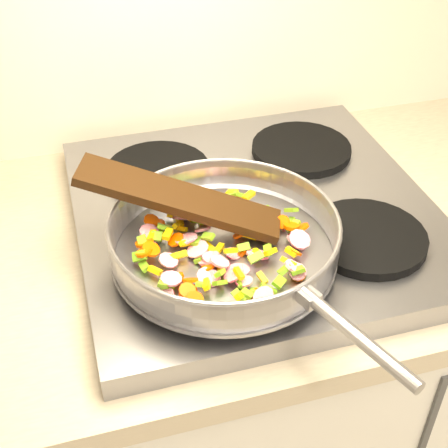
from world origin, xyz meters
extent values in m
cube|color=#939399|center=(-0.70, 1.67, 0.92)|extent=(0.60, 0.60, 0.04)
cylinder|color=black|center=(-0.84, 1.52, 0.95)|extent=(0.19, 0.19, 0.02)
cylinder|color=black|center=(-0.56, 1.52, 0.95)|extent=(0.19, 0.19, 0.02)
cylinder|color=black|center=(-0.84, 1.81, 0.95)|extent=(0.19, 0.19, 0.02)
cylinder|color=black|center=(-0.56, 1.81, 0.95)|extent=(0.19, 0.19, 0.02)
cylinder|color=#9E9EA5|center=(-0.79, 1.54, 0.96)|extent=(0.34, 0.34, 0.01)
torus|color=#9E9EA5|center=(-0.79, 1.54, 0.99)|extent=(0.39, 0.39, 0.06)
torus|color=#9E9EA5|center=(-0.79, 1.54, 1.02)|extent=(0.34, 0.34, 0.01)
cylinder|color=#9E9EA5|center=(-0.70, 1.29, 1.01)|extent=(0.08, 0.18, 0.02)
cube|color=#9E9EA5|center=(-0.73, 1.37, 1.01)|extent=(0.03, 0.04, 0.02)
cube|color=yellow|center=(-0.78, 1.66, 0.98)|extent=(0.02, 0.02, 0.02)
cylinder|color=#F14E00|center=(-0.87, 1.49, 0.97)|extent=(0.03, 0.03, 0.02)
cube|color=yellow|center=(-0.81, 1.50, 0.97)|extent=(0.01, 0.02, 0.02)
cube|color=#6BA31B|center=(-0.91, 1.57, 0.98)|extent=(0.02, 0.02, 0.02)
cylinder|color=red|center=(-0.89, 1.59, 0.98)|extent=(0.04, 0.04, 0.01)
cube|color=#6BA31B|center=(-0.79, 1.46, 0.97)|extent=(0.01, 0.02, 0.01)
cylinder|color=#F14E00|center=(-0.86, 1.43, 0.98)|extent=(0.04, 0.03, 0.03)
cylinder|color=red|center=(-0.78, 1.53, 0.97)|extent=(0.03, 0.03, 0.01)
cylinder|color=#F14E00|center=(-0.82, 1.50, 0.97)|extent=(0.03, 0.03, 0.02)
cube|color=#6BA31B|center=(-0.79, 1.43, 0.98)|extent=(0.02, 0.02, 0.01)
cylinder|color=#F14E00|center=(-0.80, 1.62, 0.97)|extent=(0.04, 0.04, 0.02)
cylinder|color=#F14E00|center=(-0.73, 1.64, 0.97)|extent=(0.03, 0.03, 0.01)
cylinder|color=red|center=(-0.83, 1.48, 0.97)|extent=(0.03, 0.02, 0.03)
cube|color=yellow|center=(-0.72, 1.47, 0.98)|extent=(0.02, 0.03, 0.01)
cube|color=#6BA31B|center=(-0.76, 1.52, 0.98)|extent=(0.02, 0.01, 0.01)
cylinder|color=red|center=(-0.68, 1.52, 0.97)|extent=(0.04, 0.05, 0.03)
cube|color=yellow|center=(-0.84, 1.60, 0.97)|extent=(0.02, 0.02, 0.01)
cube|color=yellow|center=(-0.71, 1.58, 0.97)|extent=(0.02, 0.03, 0.02)
cube|color=yellow|center=(-0.90, 1.51, 0.98)|extent=(0.02, 0.02, 0.01)
cylinder|color=red|center=(-0.77, 1.41, 0.98)|extent=(0.04, 0.04, 0.02)
cube|color=#6BA31B|center=(-0.89, 1.48, 0.97)|extent=(0.03, 0.02, 0.02)
cylinder|color=red|center=(-0.71, 1.45, 0.98)|extent=(0.04, 0.03, 0.02)
cube|color=yellow|center=(-0.82, 1.63, 0.97)|extent=(0.02, 0.02, 0.01)
cylinder|color=red|center=(-0.83, 1.48, 0.97)|extent=(0.03, 0.03, 0.02)
cylinder|color=red|center=(-0.84, 1.62, 0.97)|extent=(0.04, 0.04, 0.03)
cylinder|color=red|center=(-0.82, 1.52, 0.97)|extent=(0.05, 0.04, 0.02)
cube|color=#6BA31B|center=(-0.85, 1.64, 0.98)|extent=(0.02, 0.03, 0.01)
cube|color=#6BA31B|center=(-0.82, 1.46, 0.98)|extent=(0.02, 0.02, 0.02)
cube|color=yellow|center=(-0.84, 1.62, 0.97)|extent=(0.01, 0.02, 0.01)
cube|color=yellow|center=(-0.70, 1.49, 0.98)|extent=(0.02, 0.02, 0.01)
cube|color=#6BA31B|center=(-0.83, 1.62, 0.98)|extent=(0.03, 0.02, 0.01)
cube|color=yellow|center=(-0.78, 1.41, 0.97)|extent=(0.02, 0.02, 0.01)
cube|color=yellow|center=(-0.75, 1.64, 0.97)|extent=(0.02, 0.02, 0.02)
cube|color=#6BA31B|center=(-0.88, 1.60, 0.97)|extent=(0.02, 0.03, 0.02)
cylinder|color=#F14E00|center=(-0.90, 1.57, 0.98)|extent=(0.04, 0.04, 0.01)
cube|color=yellow|center=(-0.80, 1.62, 0.97)|extent=(0.02, 0.03, 0.02)
cylinder|color=red|center=(-0.81, 1.58, 0.98)|extent=(0.04, 0.03, 0.02)
cube|color=yellow|center=(-0.86, 1.53, 0.97)|extent=(0.03, 0.01, 0.02)
cube|color=yellow|center=(-0.75, 1.51, 0.97)|extent=(0.01, 0.02, 0.01)
cylinder|color=#F14E00|center=(-0.72, 1.58, 0.97)|extent=(0.03, 0.03, 0.01)
cylinder|color=#F14E00|center=(-0.88, 1.62, 0.98)|extent=(0.03, 0.03, 0.02)
cylinder|color=red|center=(-0.89, 1.47, 0.97)|extent=(0.03, 0.03, 0.02)
cube|color=#6BA31B|center=(-0.92, 1.54, 0.98)|extent=(0.02, 0.02, 0.02)
cylinder|color=red|center=(-0.74, 1.61, 0.96)|extent=(0.03, 0.04, 0.02)
cube|color=yellow|center=(-0.82, 1.63, 0.97)|extent=(0.02, 0.02, 0.01)
cube|color=#6BA31B|center=(-0.75, 1.61, 0.97)|extent=(0.02, 0.01, 0.01)
cylinder|color=#F14E00|center=(-0.71, 1.45, 0.97)|extent=(0.03, 0.03, 0.01)
cylinder|color=red|center=(-0.80, 1.63, 0.97)|extent=(0.03, 0.03, 0.01)
cylinder|color=#F14E00|center=(-0.88, 1.62, 0.97)|extent=(0.03, 0.03, 0.01)
cylinder|color=#F14E00|center=(-0.69, 1.55, 0.98)|extent=(0.03, 0.03, 0.02)
cylinder|color=#F14E00|center=(-0.85, 1.59, 0.97)|extent=(0.03, 0.02, 0.02)
cube|color=yellow|center=(-0.75, 1.55, 0.98)|extent=(0.03, 0.02, 0.01)
cube|color=#6BA31B|center=(-0.88, 1.58, 0.98)|extent=(0.02, 0.02, 0.01)
cube|color=yellow|center=(-0.79, 1.51, 0.98)|extent=(0.02, 0.02, 0.02)
cube|color=#6BA31B|center=(-0.73, 1.46, 0.98)|extent=(0.02, 0.02, 0.02)
cube|color=yellow|center=(-0.80, 1.54, 0.97)|extent=(0.02, 0.02, 0.01)
cube|color=#6BA31B|center=(-0.75, 1.64, 0.99)|extent=(0.03, 0.02, 0.02)
cube|color=#6BA31B|center=(-0.91, 1.53, 0.97)|extent=(0.02, 0.02, 0.01)
cube|color=#6BA31B|center=(-0.89, 1.48, 0.98)|extent=(0.02, 0.03, 0.01)
cube|color=yellow|center=(-0.73, 1.49, 0.98)|extent=(0.02, 0.02, 0.02)
cylinder|color=#F14E00|center=(-0.70, 1.58, 0.98)|extent=(0.04, 0.04, 0.01)
cube|color=yellow|center=(-0.87, 1.57, 0.99)|extent=(0.02, 0.02, 0.01)
cube|color=#6BA31B|center=(-0.88, 1.60, 0.97)|extent=(0.02, 0.02, 0.02)
cylinder|color=#F14E00|center=(-0.78, 1.43, 0.97)|extent=(0.02, 0.03, 0.02)
cylinder|color=#F14E00|center=(-0.86, 1.47, 0.98)|extent=(0.03, 0.03, 0.02)
cube|color=yellow|center=(-0.84, 1.46, 0.98)|extent=(0.02, 0.03, 0.02)
cube|color=#6BA31B|center=(-0.76, 1.49, 0.99)|extent=(0.02, 0.02, 0.01)
cylinder|color=red|center=(-0.68, 1.57, 0.96)|extent=(0.04, 0.04, 0.03)
cube|color=#6BA31B|center=(-0.87, 1.59, 0.99)|extent=(0.03, 0.02, 0.02)
cube|color=#6BA31B|center=(-0.74, 1.44, 0.98)|extent=(0.02, 0.02, 0.01)
cube|color=yellow|center=(-0.89, 1.58, 0.98)|extent=(0.02, 0.02, 0.01)
cube|color=yellow|center=(-0.71, 1.57, 0.98)|extent=(0.02, 0.02, 0.01)
cube|color=#6BA31B|center=(-0.71, 1.45, 0.98)|extent=(0.02, 0.01, 0.01)
cylinder|color=#F14E00|center=(-0.77, 1.53, 0.97)|extent=(0.02, 0.03, 0.02)
cylinder|color=red|center=(-0.68, 1.57, 0.97)|extent=(0.03, 0.03, 0.01)
cube|color=yellow|center=(-0.80, 1.64, 0.97)|extent=(0.03, 0.01, 0.02)
cube|color=#6BA31B|center=(-0.70, 1.46, 0.97)|extent=(0.03, 0.03, 0.02)
cube|color=#6BA31B|center=(-0.80, 1.66, 0.97)|extent=(0.03, 0.02, 0.02)
cylinder|color=#F14E00|center=(-0.90, 1.55, 0.99)|extent=(0.03, 0.03, 0.02)
cylinder|color=#F14E00|center=(-0.76, 1.56, 0.97)|extent=(0.03, 0.03, 0.02)
cylinder|color=red|center=(-0.77, 1.65, 0.98)|extent=(0.05, 0.05, 0.02)
cube|color=#6BA31B|center=(-0.68, 1.55, 0.98)|extent=(0.03, 0.03, 0.02)
cube|color=yellow|center=(-0.75, 1.65, 0.99)|extent=(0.02, 0.02, 0.01)
cylinder|color=#F14E00|center=(-0.66, 1.55, 0.97)|extent=(0.03, 0.03, 0.02)
cylinder|color=red|center=(-0.78, 1.48, 0.97)|extent=(0.05, 0.05, 0.01)
cube|color=#6BA31B|center=(-0.82, 1.47, 0.98)|extent=(0.02, 0.02, 0.02)
cube|color=yellow|center=(-0.76, 1.41, 0.97)|extent=(0.01, 0.03, 0.02)
cylinder|color=red|center=(-0.71, 1.46, 0.98)|extent=(0.03, 0.03, 0.02)
cylinder|color=red|center=(-0.89, 1.59, 0.97)|extent=(0.04, 0.04, 0.02)
cube|color=#6BA31B|center=(-0.74, 1.64, 0.99)|extent=(0.02, 0.02, 0.01)
cube|color=yellow|center=(-0.85, 1.63, 0.98)|extent=(0.02, 0.02, 0.02)
cube|color=#6BA31B|center=(-0.80, 1.43, 0.98)|extent=(0.02, 0.02, 0.02)
cylinder|color=#F14E00|center=(-0.74, 1.62, 0.97)|extent=(0.02, 0.02, 0.01)
cube|color=yellow|center=(-0.79, 1.46, 0.98)|extent=(0.01, 0.02, 0.01)
cube|color=yellow|center=(-0.76, 1.46, 0.97)|extent=(0.01, 0.02, 0.01)
cube|color=yellow|center=(-0.84, 1.65, 0.98)|extent=(0.02, 0.01, 0.01)
cube|color=#6BA31B|center=(-0.81, 1.60, 0.98)|extent=(0.02, 0.02, 0.02)
cylinder|color=red|center=(-0.84, 1.56, 0.98)|extent=(0.04, 0.04, 0.02)
cube|color=#6BA31B|center=(-0.67, 1.57, 0.97)|extent=(0.02, 0.02, 0.01)
cube|color=yellow|center=(-0.80, 1.43, 0.98)|extent=(0.02, 0.03, 0.02)
cube|color=yellow|center=(-0.74, 1.60, 0.99)|extent=(0.02, 0.02, 0.02)
cylinder|color=red|center=(-0.84, 1.57, 0.97)|extent=(0.03, 0.03, 0.01)
cylinder|color=red|center=(-0.83, 1.54, 0.97)|extent=(0.04, 0.05, 0.02)
cylinder|color=#F14E00|center=(-0.86, 1.57, 0.97)|extent=(0.03, 0.03, 0.02)
cylinder|color=red|center=(-0.78, 1.46, 0.97)|extent=(0.03, 0.03, 0.01)
cube|color=#6BA31B|center=(-0.83, 1.43, 0.97)|extent=(0.02, 0.02, 0.02)
cube|color=#6BA31B|center=(-0.70, 1.59, 0.98)|extent=(0.02, 0.02, 0.01)
cube|color=yellow|center=(-0.70, 1.59, 0.97)|extent=(0.02, 0.01, 0.02)
cube|color=yellow|center=(-0.85, 1.60, 0.98)|extent=(0.02, 0.02, 0.02)
cylinder|color=red|center=(-0.81, 1.49, 0.98)|extent=(0.04, 0.04, 0.02)
cylinder|color=red|center=(-0.88, 1.48, 0.98)|extent=(0.03, 0.03, 0.01)
cylinder|color=#F14E00|center=(-0.70, 1.49, 0.98)|extent=(0.02, 0.02, 0.02)
cube|color=yellow|center=(-0.79, 1.42, 0.97)|extent=(0.02, 0.03, 0.02)
cylinder|color=#F14E00|center=(-0.91, 1.54, 0.98)|extent=(0.03, 0.03, 0.02)
cylinder|color=red|center=(-0.68, 1.51, 0.98)|extent=(0.04, 0.04, 0.02)
cube|color=#6BA31B|center=(-0.89, 1.48, 0.97)|extent=(0.02, 0.02, 0.01)
cube|color=#6BA31B|center=(-0.67, 1.58, 0.98)|extent=(0.02, 0.02, 0.02)
cylinder|color=#F14E00|center=(-0.87, 1.46, 0.98)|extent=(0.03, 0.02, 0.02)
cube|color=#6BA31B|center=(-0.74, 1.50, 0.99)|extent=(0.02, 0.02, 0.02)
cylinder|color=#F14E00|center=(-0.77, 1.64, 0.97)|extent=(0.04, 0.04, 0.02)
cube|color=#6BA31B|center=(-0.76, 1.43, 0.98)|extent=(0.03, 0.02, 0.02)
cube|color=yellow|center=(-0.72, 1.64, 0.98)|extent=(0.03, 0.02, 0.01)
cylinder|color=red|center=(-0.88, 1.53, 0.97)|extent=(0.04, 0.04, 0.02)
cylinder|color=#F14E00|center=(-0.87, 1.45, 0.97)|extent=(0.03, 0.03, 0.02)
cylinder|color=red|center=(-0.81, 1.51, 0.97)|extent=(0.04, 0.04, 0.02)
cube|color=#6BA31B|center=(-0.83, 1.56, 0.98)|extent=(0.02, 0.03, 0.01)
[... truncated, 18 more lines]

